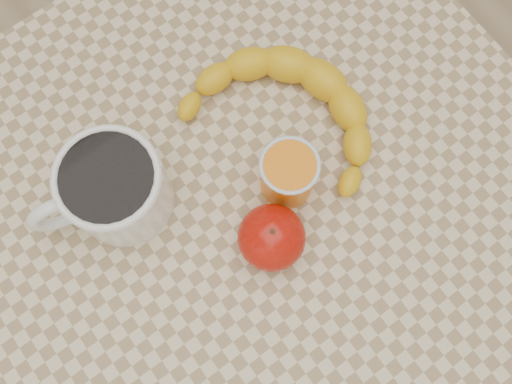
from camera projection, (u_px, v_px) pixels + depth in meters
ground at (256, 268)px, 1.46m from camera, size 3.00×3.00×0.00m
table at (256, 211)px, 0.82m from camera, size 0.80×0.80×0.75m
coffee_mug at (113, 189)px, 0.68m from camera, size 0.19×0.15×0.11m
orange_juice_glass at (288, 174)px, 0.70m from camera, size 0.07×0.07×0.08m
apple at (272, 238)px, 0.68m from camera, size 0.11×0.11×0.08m
banana at (289, 114)px, 0.74m from camera, size 0.39×0.43×0.05m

